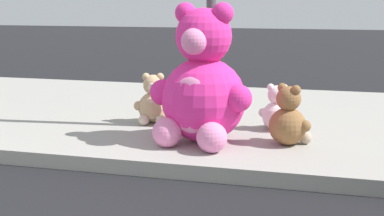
% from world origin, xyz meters
% --- Properties ---
extents(sidewalk, '(28.00, 4.40, 0.15)m').
position_xyz_m(sidewalk, '(0.00, 5.20, 0.07)').
color(sidewalk, '#9E9B93').
rests_on(sidewalk, ground_plane).
extents(plush_pink_large, '(1.10, 1.00, 1.44)m').
position_xyz_m(plush_pink_large, '(1.04, 3.81, 0.73)').
color(plush_pink_large, '#F22D93').
rests_on(plush_pink_large, sidewalk).
extents(plush_yellow, '(0.39, 0.41, 0.55)m').
position_xyz_m(plush_yellow, '(0.52, 5.00, 0.37)').
color(plush_yellow, yellow).
rests_on(plush_yellow, sidewalk).
extents(plush_tan, '(0.46, 0.43, 0.61)m').
position_xyz_m(plush_tan, '(0.27, 4.50, 0.39)').
color(plush_tan, tan).
rests_on(plush_tan, sidewalk).
extents(plush_white, '(0.41, 0.37, 0.54)m').
position_xyz_m(plush_white, '(1.75, 4.53, 0.36)').
color(plush_white, white).
rests_on(plush_white, sidewalk).
extents(plush_brown, '(0.44, 0.46, 0.63)m').
position_xyz_m(plush_brown, '(1.93, 3.93, 0.40)').
color(plush_brown, olive).
rests_on(plush_brown, sidewalk).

